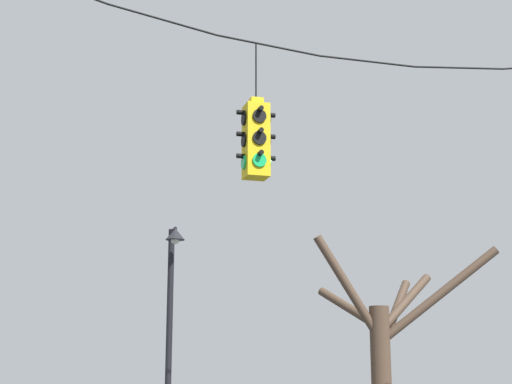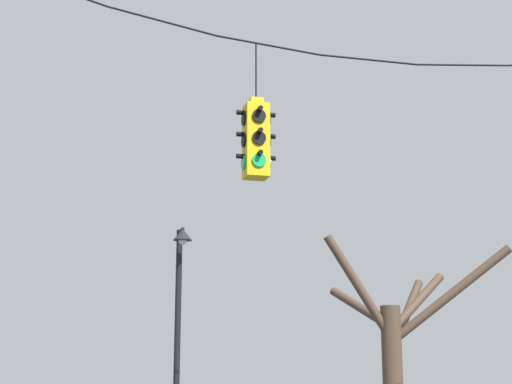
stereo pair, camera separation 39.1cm
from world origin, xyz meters
name	(u,v)px [view 1 (the left image)]	position (x,y,z in m)	size (l,w,h in m)	color
span_wire	(367,44)	(0.00, -0.22, 7.03)	(11.26, 0.03, 0.87)	black
traffic_light_near_left_pole	(256,140)	(-1.81, -0.22, 5.32)	(0.58, 0.58, 2.07)	yellow
street_lamp	(171,312)	(-2.25, 4.12, 3.14)	(0.37, 0.65, 4.75)	black
bare_tree	(386,349)	(2.76, 5.36, 2.51)	(4.09, 2.51, 5.00)	brown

